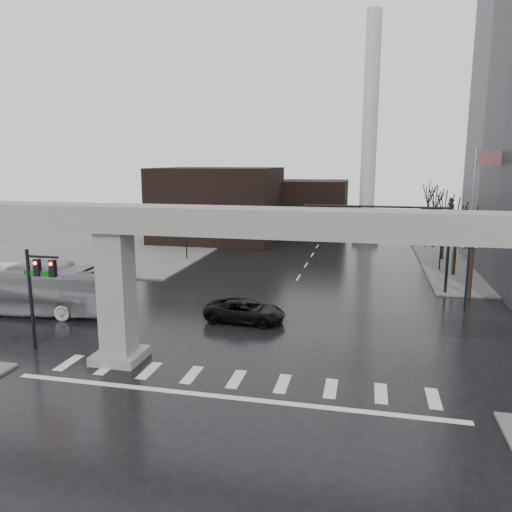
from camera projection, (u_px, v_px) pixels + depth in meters
The scene contains 22 objects.
ground at pixel (241, 371), 26.47m from camera, with size 160.00×160.00×0.00m, color black.
sidewalk_nw at pixel (119, 243), 66.54m from camera, with size 28.00×36.00×0.15m, color slate.
elevated_guideway at pixel (265, 245), 24.89m from camera, with size 48.00×2.60×8.70m.
building_far_left at pixel (218, 204), 68.77m from camera, with size 16.00×14.00×10.00m, color black.
building_far_mid at pixel (313, 207), 75.95m from camera, with size 10.00×10.00×8.00m, color black.
smokestack at pixel (369, 142), 66.71m from camera, with size 3.60×3.60×30.00m.
signal_mast_arm at pixel (402, 224), 41.43m from camera, with size 12.12×0.43×8.00m.
signal_left_pole at pixel (38, 282), 28.82m from camera, with size 2.30×0.30×6.00m.
flagpole_assembly at pixel (476, 201), 42.82m from camera, with size 2.06×0.12×12.00m.
lamp_right_0 at pixel (468, 265), 36.31m from camera, with size 1.22×0.32×5.11m.
lamp_right_1 at pixel (442, 237), 49.72m from camera, with size 1.22×0.32×5.11m.
lamp_right_2 at pixel (426, 221), 63.13m from camera, with size 1.22×0.32×5.11m.
lamp_left_0 at pixel (127, 251), 42.13m from camera, with size 1.22×0.32×5.11m.
lamp_left_1 at pixel (186, 229), 55.54m from camera, with size 1.22×0.32×5.11m.
lamp_left_2 at pixel (222, 216), 68.95m from camera, with size 1.22×0.32×5.11m.
tree_right_0 at pixel (471, 264), 40.06m from camera, with size 1.09×1.58×7.50m.
tree_right_1 at pixel (455, 247), 47.71m from camera, with size 1.09×1.61×7.67m.
tree_right_2 at pixel (444, 234), 55.36m from camera, with size 1.10×1.63×7.85m.
tree_right_3 at pixel (435, 225), 63.02m from camera, with size 1.11×1.66×8.02m.
tree_right_4 at pixel (428, 217), 70.67m from camera, with size 1.12×1.69×8.19m.
pickup_truck at pixel (245, 311), 34.45m from camera, with size 2.57×5.58×1.55m, color black.
city_bus at pixel (26, 288), 36.28m from camera, with size 3.13×13.37×3.72m, color #B0B1B5.
Camera 1 is at (6.22, -24.05, 11.03)m, focal length 35.00 mm.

